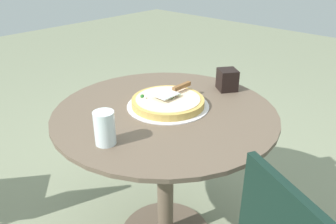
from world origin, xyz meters
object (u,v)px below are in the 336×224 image
at_px(patio_table, 165,146).
at_px(pizza_server, 174,90).
at_px(drinking_cup, 105,128).
at_px(napkin_dispenser, 227,80).
at_px(pizza_on_tray, 168,102).

bearing_deg(patio_table, pizza_server, 107.55).
distance_m(pizza_server, drinking_cup, 0.44).
bearing_deg(patio_table, napkin_dispenser, 80.63).
relative_size(pizza_server, drinking_cup, 1.69).
xyz_separation_m(pizza_server, napkin_dispenser, (0.09, 0.28, -0.01)).
distance_m(patio_table, pizza_on_tray, 0.21).
bearing_deg(pizza_server, drinking_cup, -82.09).
bearing_deg(napkin_dispenser, pizza_on_tray, 112.44).
bearing_deg(pizza_on_tray, pizza_server, 100.43).
bearing_deg(drinking_cup, patio_table, 95.21).
height_order(pizza_on_tray, napkin_dispenser, napkin_dispenser).
bearing_deg(pizza_server, pizza_on_tray, -79.57).
distance_m(drinking_cup, napkin_dispenser, 0.72).
height_order(pizza_on_tray, drinking_cup, drinking_cup).
bearing_deg(patio_table, drinking_cup, -84.79).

